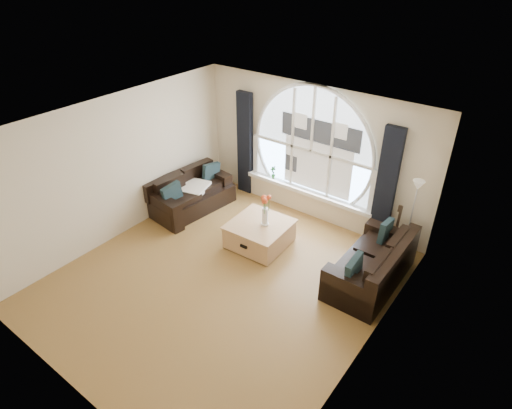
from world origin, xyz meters
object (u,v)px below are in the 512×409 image
object	(u,v)px
sofa_left	(192,192)
sofa_right	(371,262)
floor_lamp	(410,222)
coffee_chest	(260,233)
vase_flowers	(265,206)
potted_plant	(273,172)
guitar	(398,228)

from	to	relation	value
sofa_left	sofa_right	bearing A→B (deg)	8.14
floor_lamp	coffee_chest	bearing A→B (deg)	-152.99
sofa_right	floor_lamp	distance (m)	1.03
vase_flowers	potted_plant	bearing A→B (deg)	119.94
sofa_left	sofa_right	distance (m)	4.00
floor_lamp	potted_plant	xyz separation A→B (m)	(-3.07, 0.30, -0.11)
coffee_chest	guitar	size ratio (longest dim) A/B	0.98
sofa_left	coffee_chest	xyz separation A→B (m)	(1.91, -0.17, -0.15)
sofa_right	guitar	xyz separation A→B (m)	(0.03, 1.02, 0.13)
sofa_left	floor_lamp	world-z (taller)	floor_lamp
coffee_chest	guitar	distance (m)	2.49
guitar	potted_plant	size ratio (longest dim) A/B	3.82
coffee_chest	vase_flowers	distance (m)	0.61
sofa_right	coffee_chest	bearing A→B (deg)	-172.63
coffee_chest	vase_flowers	world-z (taller)	vase_flowers
guitar	sofa_left	bearing A→B (deg)	-171.74
coffee_chest	floor_lamp	xyz separation A→B (m)	(2.32, 1.18, 0.55)
floor_lamp	potted_plant	world-z (taller)	floor_lamp
sofa_left	floor_lamp	xyz separation A→B (m)	(4.24, 1.01, 0.40)
sofa_right	coffee_chest	xyz separation A→B (m)	(-2.08, -0.27, -0.15)
sofa_right	vase_flowers	bearing A→B (deg)	-173.25
floor_lamp	potted_plant	distance (m)	3.08
coffee_chest	floor_lamp	size ratio (longest dim) A/B	0.65
coffee_chest	floor_lamp	distance (m)	2.66
sofa_left	coffee_chest	distance (m)	1.93
sofa_right	guitar	world-z (taller)	guitar
coffee_chest	potted_plant	size ratio (longest dim) A/B	3.74
potted_plant	sofa_left	bearing A→B (deg)	-131.82
coffee_chest	vase_flowers	xyz separation A→B (m)	(0.09, 0.03, 0.60)
coffee_chest	floor_lamp	world-z (taller)	floor_lamp
sofa_left	coffee_chest	world-z (taller)	sofa_left
guitar	potted_plant	distance (m)	2.87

